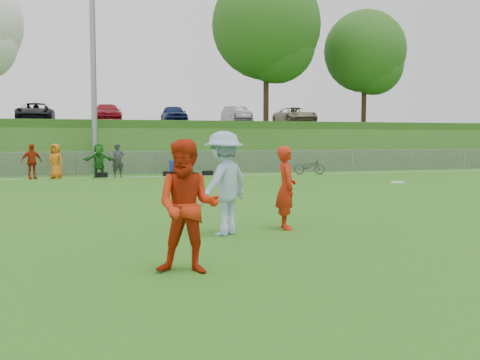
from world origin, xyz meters
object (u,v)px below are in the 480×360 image
object	(u,v)px
player_blue	(224,183)
bicycle	(310,166)
player_red_left	(286,188)
frisbee	(397,182)
player_red_center	(188,207)
recycling_bin	(175,168)

from	to	relation	value
player_blue	bicycle	xyz separation A→B (m)	(8.95, 16.74, -0.59)
player_red_left	player_blue	size ratio (longest dim) A/B	0.85
player_red_left	bicycle	bearing A→B (deg)	-15.95
player_red_left	player_blue	distance (m)	1.48
player_blue	bicycle	size ratio (longest dim) A/B	1.24
player_blue	frisbee	bearing A→B (deg)	140.98
player_red_center	player_blue	distance (m)	3.07
frisbee	player_red_center	bearing A→B (deg)	-151.08
recycling_bin	bicycle	distance (m)	7.32
player_red_left	frisbee	size ratio (longest dim) A/B	6.18
player_red_center	frisbee	size ratio (longest dim) A/B	6.69
player_red_left	frisbee	xyz separation A→B (m)	(2.45, -0.33, 0.09)
player_red_center	recycling_bin	world-z (taller)	player_red_center
player_red_left	player_red_center	size ratio (longest dim) A/B	0.92
player_red_left	frisbee	bearing A→B (deg)	-88.98
player_red_center	bicycle	distance (m)	22.05
player_red_left	player_red_center	distance (m)	4.12
player_blue	recycling_bin	world-z (taller)	player_blue
player_red_center	player_blue	bearing A→B (deg)	85.58
player_red_left	player_red_center	world-z (taller)	player_red_center
player_red_center	bicycle	size ratio (longest dim) A/B	1.15
frisbee	recycling_bin	distance (m)	17.41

